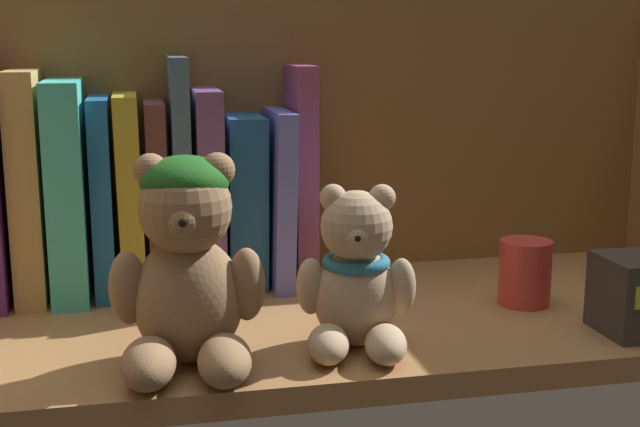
{
  "coord_description": "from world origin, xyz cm",
  "views": [
    {
      "loc": [
        -14.19,
        -67.46,
        25.2
      ],
      "look_at": [
        0.58,
        0.0,
        10.77
      ],
      "focal_mm": 47.73,
      "sensor_mm": 36.0,
      "label": 1
    }
  ],
  "objects_px": {
    "book_8": "(157,194)",
    "book_11": "(243,198)",
    "book_6": "(103,194)",
    "book_10": "(206,187)",
    "book_5": "(70,186)",
    "book_12": "(275,194)",
    "teddy_bear_smaller": "(356,280)",
    "pillar_candle": "(525,272)",
    "book_4": "(31,183)",
    "teddy_bear_larger": "(187,267)",
    "book_9": "(179,172)",
    "book_7": "(130,191)",
    "book_13": "(299,173)"
  },
  "relations": [
    {
      "from": "book_5",
      "to": "book_9",
      "type": "height_order",
      "value": "book_9"
    },
    {
      "from": "book_10",
      "to": "book_13",
      "type": "relative_size",
      "value": 0.9
    },
    {
      "from": "book_13",
      "to": "teddy_bear_smaller",
      "type": "relative_size",
      "value": 1.65
    },
    {
      "from": "book_10",
      "to": "book_11",
      "type": "distance_m",
      "value": 0.04
    },
    {
      "from": "book_11",
      "to": "teddy_bear_larger",
      "type": "relative_size",
      "value": 1.05
    },
    {
      "from": "book_11",
      "to": "book_13",
      "type": "bearing_deg",
      "value": 0.0
    },
    {
      "from": "book_10",
      "to": "pillar_candle",
      "type": "xyz_separation_m",
      "value": [
        0.27,
        -0.13,
        -0.06
      ]
    },
    {
      "from": "book_8",
      "to": "book_9",
      "type": "bearing_deg",
      "value": 0.0
    },
    {
      "from": "teddy_bear_larger",
      "to": "book_12",
      "type": "bearing_deg",
      "value": 65.2
    },
    {
      "from": "teddy_bear_smaller",
      "to": "pillar_candle",
      "type": "height_order",
      "value": "teddy_bear_smaller"
    },
    {
      "from": "book_4",
      "to": "book_13",
      "type": "height_order",
      "value": "book_13"
    },
    {
      "from": "book_8",
      "to": "book_11",
      "type": "bearing_deg",
      "value": 0.0
    },
    {
      "from": "book_8",
      "to": "pillar_candle",
      "type": "bearing_deg",
      "value": -22.94
    },
    {
      "from": "teddy_bear_smaller",
      "to": "book_9",
      "type": "bearing_deg",
      "value": 119.97
    },
    {
      "from": "book_10",
      "to": "book_5",
      "type": "bearing_deg",
      "value": 180.0
    },
    {
      "from": "teddy_bear_larger",
      "to": "book_5",
      "type": "bearing_deg",
      "value": 113.41
    },
    {
      "from": "book_10",
      "to": "book_7",
      "type": "bearing_deg",
      "value": 180.0
    },
    {
      "from": "book_4",
      "to": "book_12",
      "type": "relative_size",
      "value": 1.23
    },
    {
      "from": "book_9",
      "to": "pillar_candle",
      "type": "relative_size",
      "value": 3.73
    },
    {
      "from": "book_4",
      "to": "teddy_bear_larger",
      "type": "xyz_separation_m",
      "value": [
        0.13,
        -0.21,
        -0.03
      ]
    },
    {
      "from": "book_5",
      "to": "book_12",
      "type": "bearing_deg",
      "value": -0.0
    },
    {
      "from": "book_9",
      "to": "book_10",
      "type": "distance_m",
      "value": 0.03
    },
    {
      "from": "book_11",
      "to": "pillar_candle",
      "type": "distance_m",
      "value": 0.27
    },
    {
      "from": "book_5",
      "to": "book_9",
      "type": "xyz_separation_m",
      "value": [
        0.1,
        0.0,
        0.01
      ]
    },
    {
      "from": "book_6",
      "to": "book_7",
      "type": "relative_size",
      "value": 0.99
    },
    {
      "from": "book_8",
      "to": "book_11",
      "type": "relative_size",
      "value": 1.09
    },
    {
      "from": "book_6",
      "to": "book_11",
      "type": "xyz_separation_m",
      "value": [
        0.13,
        -0.0,
        -0.01
      ]
    },
    {
      "from": "book_5",
      "to": "book_7",
      "type": "xyz_separation_m",
      "value": [
        0.05,
        -0.0,
        -0.01
      ]
    },
    {
      "from": "book_6",
      "to": "book_11",
      "type": "relative_size",
      "value": 1.12
    },
    {
      "from": "book_13",
      "to": "pillar_candle",
      "type": "xyz_separation_m",
      "value": [
        0.18,
        -0.13,
        -0.07
      ]
    },
    {
      "from": "book_12",
      "to": "teddy_bear_smaller",
      "type": "relative_size",
      "value": 1.32
    },
    {
      "from": "book_5",
      "to": "book_11",
      "type": "distance_m",
      "value": 0.16
    },
    {
      "from": "book_6",
      "to": "book_8",
      "type": "bearing_deg",
      "value": -0.0
    },
    {
      "from": "book_9",
      "to": "teddy_bear_smaller",
      "type": "xyz_separation_m",
      "value": [
        0.12,
        -0.2,
        -0.05
      ]
    },
    {
      "from": "book_8",
      "to": "book_13",
      "type": "xyz_separation_m",
      "value": [
        0.14,
        0.0,
        0.02
      ]
    },
    {
      "from": "book_7",
      "to": "book_12",
      "type": "xyz_separation_m",
      "value": [
        0.14,
        0.0,
        -0.01
      ]
    },
    {
      "from": "book_6",
      "to": "book_9",
      "type": "height_order",
      "value": "book_9"
    },
    {
      "from": "book_10",
      "to": "book_12",
      "type": "xyz_separation_m",
      "value": [
        0.07,
        0.0,
        -0.01
      ]
    },
    {
      "from": "book_8",
      "to": "book_10",
      "type": "bearing_deg",
      "value": 0.0
    },
    {
      "from": "book_9",
      "to": "teddy_bear_smaller",
      "type": "bearing_deg",
      "value": -60.03
    },
    {
      "from": "book_5",
      "to": "book_6",
      "type": "relative_size",
      "value": 1.09
    },
    {
      "from": "book_7",
      "to": "book_10",
      "type": "distance_m",
      "value": 0.07
    },
    {
      "from": "book_6",
      "to": "book_11",
      "type": "height_order",
      "value": "book_6"
    },
    {
      "from": "book_9",
      "to": "book_12",
      "type": "relative_size",
      "value": 1.3
    },
    {
      "from": "book_7",
      "to": "pillar_candle",
      "type": "distance_m",
      "value": 0.37
    },
    {
      "from": "book_7",
      "to": "pillar_candle",
      "type": "xyz_separation_m",
      "value": [
        0.34,
        -0.13,
        -0.06
      ]
    },
    {
      "from": "book_4",
      "to": "book_13",
      "type": "bearing_deg",
      "value": 0.0
    },
    {
      "from": "book_7",
      "to": "book_13",
      "type": "relative_size",
      "value": 0.88
    },
    {
      "from": "book_10",
      "to": "book_12",
      "type": "height_order",
      "value": "book_10"
    },
    {
      "from": "book_9",
      "to": "book_8",
      "type": "bearing_deg",
      "value": -180.0
    }
  ]
}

